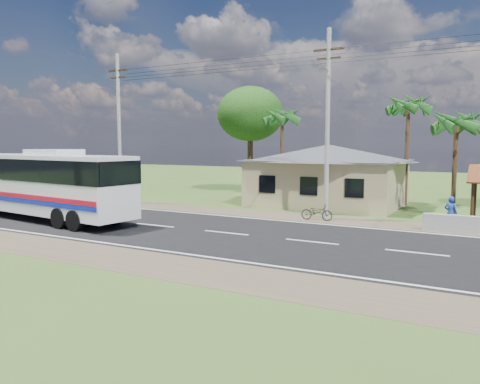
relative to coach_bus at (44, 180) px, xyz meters
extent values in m
plane|color=#2F4D1B|center=(11.44, 1.52, -2.37)|extent=(120.00, 120.00, 0.00)
cube|color=black|center=(11.44, 1.52, -2.36)|extent=(120.00, 10.00, 0.02)
cube|color=brown|center=(11.44, 8.02, -2.36)|extent=(120.00, 3.00, 0.01)
cube|color=brown|center=(11.44, -4.98, -2.36)|extent=(120.00, 3.00, 0.01)
cube|color=silver|center=(11.44, 6.22, -2.34)|extent=(120.00, 0.15, 0.01)
cube|color=silver|center=(11.44, -3.18, -2.34)|extent=(120.00, 0.15, 0.01)
cube|color=silver|center=(11.44, 1.52, -2.34)|extent=(120.00, 0.15, 0.01)
cube|color=tan|center=(12.44, 14.52, -0.77)|extent=(10.00, 8.00, 3.20)
cube|color=#4C4F54|center=(12.44, 14.52, 0.88)|extent=(10.60, 8.60, 0.10)
pyramid|color=#4C4F54|center=(12.44, 14.52, 2.03)|extent=(12.40, 10.00, 1.20)
cube|color=black|center=(9.44, 10.50, -0.67)|extent=(1.20, 0.08, 1.20)
cube|color=black|center=(12.44, 10.50, -0.67)|extent=(1.20, 0.08, 1.20)
cube|color=black|center=(15.44, 10.50, -0.67)|extent=(1.20, 0.08, 1.20)
cylinder|color=#362213|center=(22.14, 8.22, -1.07)|extent=(0.16, 0.16, 2.60)
cylinder|color=#362213|center=(22.14, 11.82, -1.07)|extent=(0.16, 0.16, 2.60)
cylinder|color=#9E9E99|center=(-1.56, 8.02, 3.13)|extent=(0.26, 0.26, 11.00)
cube|color=#362213|center=(-1.56, 8.02, 7.43)|extent=(1.80, 0.12, 0.12)
cube|color=#362213|center=(-1.56, 8.02, 6.93)|extent=(1.40, 0.10, 0.10)
cylinder|color=#9E9E99|center=(14.44, 8.02, 3.13)|extent=(0.26, 0.26, 11.00)
cube|color=#362213|center=(14.44, 8.02, 7.43)|extent=(1.80, 0.12, 0.12)
cube|color=#362213|center=(14.44, 8.02, 6.93)|extent=(1.40, 0.10, 0.10)
cylinder|color=gray|center=(14.44, 7.02, 6.23)|extent=(0.08, 2.00, 0.08)
cube|color=gray|center=(14.44, 6.02, 6.23)|extent=(0.50, 0.18, 0.12)
cylinder|color=black|center=(6.44, 8.02, 7.23)|extent=(16.00, 0.02, 0.02)
cylinder|color=black|center=(21.94, 8.02, 7.23)|extent=(15.00, 0.02, 0.02)
cylinder|color=#47301E|center=(20.94, 12.52, 0.63)|extent=(0.28, 0.28, 6.00)
cylinder|color=#47301E|center=(17.44, 17.02, 1.38)|extent=(0.28, 0.28, 7.50)
cylinder|color=#47301E|center=(7.44, 17.52, 1.13)|extent=(0.28, 0.28, 7.00)
cylinder|color=#47301E|center=(3.44, 19.52, 0.61)|extent=(0.50, 0.50, 5.95)
ellipsoid|color=#10370F|center=(3.44, 19.52, 4.78)|extent=(6.00, 6.00, 4.92)
cube|color=silver|center=(-0.01, 0.00, -0.21)|extent=(13.46, 4.20, 3.31)
cube|color=black|center=(-0.01, 0.00, 0.61)|extent=(13.53, 4.27, 1.21)
cube|color=#AC0A1C|center=(-0.16, -1.39, -0.82)|extent=(12.95, 1.47, 0.24)
cube|color=navy|center=(-0.16, -1.39, -1.10)|extent=(12.95, 1.47, 0.24)
cube|color=silver|center=(1.09, -0.12, 1.61)|extent=(3.48, 2.12, 0.33)
cylinder|color=black|center=(-4.25, 1.75, -1.81)|extent=(1.14, 0.51, 1.10)
cylinder|color=black|center=(3.14, -1.62, -1.81)|extent=(1.14, 0.51, 1.10)
cylinder|color=black|center=(3.42, 0.90, -1.81)|extent=(1.14, 0.51, 1.10)
cylinder|color=black|center=(4.46, -1.77, -1.81)|extent=(1.14, 0.51, 1.10)
cylinder|color=black|center=(4.74, 0.75, -1.81)|extent=(1.14, 0.51, 1.10)
imported|color=black|center=(14.07, 7.49, -1.88)|extent=(1.90, 0.81, 0.97)
imported|color=navy|center=(21.18, 7.80, -1.48)|extent=(0.72, 0.55, 1.77)
camera|label=1|loc=(23.09, -18.34, 2.07)|focal=35.00mm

